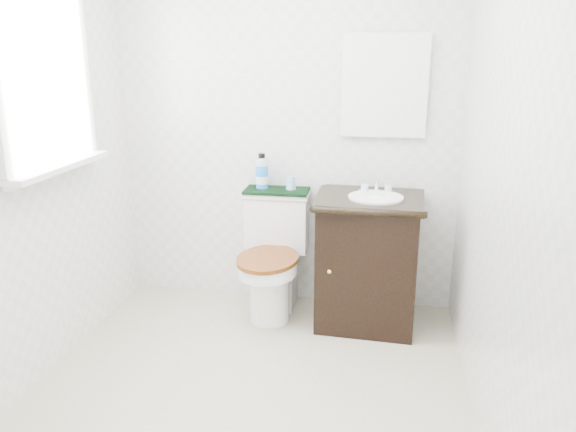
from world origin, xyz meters
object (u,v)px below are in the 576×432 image
(mouthwash_bottle, at_px, (262,172))
(cup, at_px, (291,183))
(toilet, at_px, (274,261))
(trash_bin, at_px, (269,302))
(vanity, at_px, (368,258))

(mouthwash_bottle, bearing_deg, cup, -0.76)
(toilet, xyz_separation_m, cup, (0.09, 0.14, 0.49))
(trash_bin, relative_size, cup, 3.14)
(vanity, xyz_separation_m, mouthwash_bottle, (-0.71, 0.21, 0.47))
(toilet, distance_m, vanity, 0.62)
(mouthwash_bottle, bearing_deg, vanity, -16.32)
(vanity, bearing_deg, trash_bin, -170.34)
(trash_bin, bearing_deg, mouthwash_bottle, 107.99)
(trash_bin, xyz_separation_m, cup, (0.09, 0.31, 0.70))
(toilet, bearing_deg, mouthwash_bottle, 125.37)
(vanity, height_order, mouthwash_bottle, mouthwash_bottle)
(trash_bin, xyz_separation_m, mouthwash_bottle, (-0.10, 0.31, 0.76))
(mouthwash_bottle, relative_size, cup, 2.72)
(toilet, distance_m, cup, 0.52)
(toilet, height_order, vanity, vanity)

